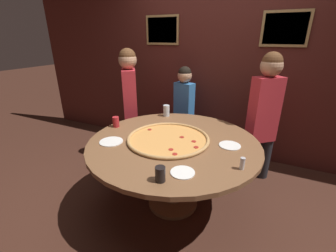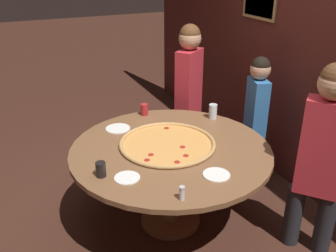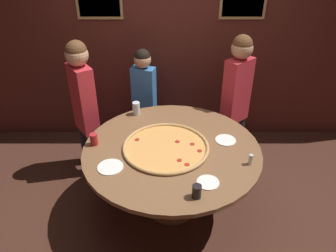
{
  "view_description": "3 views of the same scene",
  "coord_description": "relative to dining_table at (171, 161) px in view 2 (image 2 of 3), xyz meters",
  "views": [
    {
      "loc": [
        0.78,
        -1.78,
        1.67
      ],
      "look_at": [
        -0.08,
        0.04,
        0.87
      ],
      "focal_mm": 24.0,
      "sensor_mm": 36.0,
      "label": 1
    },
    {
      "loc": [
        2.42,
        -1.14,
        2.17
      ],
      "look_at": [
        -0.0,
        -0.02,
        0.94
      ],
      "focal_mm": 40.0,
      "sensor_mm": 36.0,
      "label": 2
    },
    {
      "loc": [
        -0.03,
        -2.43,
        2.51
      ],
      "look_at": [
        -0.03,
        0.09,
        0.92
      ],
      "focal_mm": 35.0,
      "sensor_mm": 36.0,
      "label": 3
    }
  ],
  "objects": [
    {
      "name": "ground_plane",
      "position": [
        0.0,
        0.0,
        -0.61
      ],
      "size": [
        24.0,
        24.0,
        0.0
      ],
      "primitive_type": "plane",
      "color": "#422319"
    },
    {
      "name": "back_wall",
      "position": [
        0.0,
        1.41,
        0.69
      ],
      "size": [
        6.4,
        0.08,
        2.6
      ],
      "color": "#4C1E19",
      "rests_on": "ground_plane"
    },
    {
      "name": "dining_table",
      "position": [
        0.0,
        0.0,
        0.0
      ],
      "size": [
        1.63,
        1.63,
        0.74
      ],
      "color": "brown",
      "rests_on": "ground_plane"
    },
    {
      "name": "giant_pizza",
      "position": [
        -0.05,
        -0.01,
        0.14
      ],
      "size": [
        0.79,
        0.79,
        0.03
      ],
      "color": "#E0994C",
      "rests_on": "dining_table"
    },
    {
      "name": "drink_cup_near_right",
      "position": [
        0.18,
        -0.63,
        0.18
      ],
      "size": [
        0.07,
        0.07,
        0.11
      ],
      "primitive_type": "cylinder",
      "color": "black",
      "rests_on": "dining_table"
    },
    {
      "name": "drink_cup_centre_back",
      "position": [
        -0.72,
        0.05,
        0.18
      ],
      "size": [
        0.07,
        0.07,
        0.11
      ],
      "primitive_type": "cylinder",
      "color": "#B22328",
      "rests_on": "dining_table"
    },
    {
      "name": "drink_cup_far_right",
      "position": [
        -0.37,
        0.62,
        0.19
      ],
      "size": [
        0.08,
        0.08,
        0.14
      ],
      "primitive_type": "cylinder",
      "color": "silver",
      "rests_on": "dining_table"
    },
    {
      "name": "white_plate_beside_cup",
      "position": [
        -0.52,
        -0.28,
        0.13
      ],
      "size": [
        0.22,
        0.22,
        0.01
      ],
      "primitive_type": "cylinder",
      "color": "white",
      "rests_on": "dining_table"
    },
    {
      "name": "white_plate_right_side",
      "position": [
        0.51,
        0.12,
        0.13
      ],
      "size": [
        0.2,
        0.2,
        0.01
      ],
      "primitive_type": "cylinder",
      "color": "white",
      "rests_on": "dining_table"
    },
    {
      "name": "white_plate_near_front",
      "position": [
        0.28,
        -0.47,
        0.13
      ],
      "size": [
        0.18,
        0.18,
        0.01
      ],
      "primitive_type": "cylinder",
      "color": "white",
      "rests_on": "dining_table"
    },
    {
      "name": "condiment_shaker",
      "position": [
        0.67,
        -0.23,
        0.17
      ],
      "size": [
        0.04,
        0.04,
        0.1
      ],
      "color": "silver",
      "rests_on": "dining_table"
    },
    {
      "name": "diner_far_left",
      "position": [
        0.73,
        0.86,
        0.25
      ],
      "size": [
        0.38,
        0.35,
        1.53
      ],
      "rotation": [
        0.0,
        0.0,
        -2.44
      ],
      "color": "#232328",
      "rests_on": "ground_plane"
    },
    {
      "name": "diner_centre_back",
      "position": [
        -0.93,
        0.65,
        0.26
      ],
      "size": [
        0.33,
        0.39,
        1.54
      ],
      "rotation": [
        0.0,
        0.0,
        2.18
      ],
      "color": "#232328",
      "rests_on": "ground_plane"
    },
    {
      "name": "diner_side_left",
      "position": [
        -0.32,
        1.09,
        0.12
      ],
      "size": [
        0.34,
        0.21,
        1.3
      ],
      "rotation": [
        0.0,
        0.0,
        2.85
      ],
      "color": "#232328",
      "rests_on": "ground_plane"
    }
  ]
}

